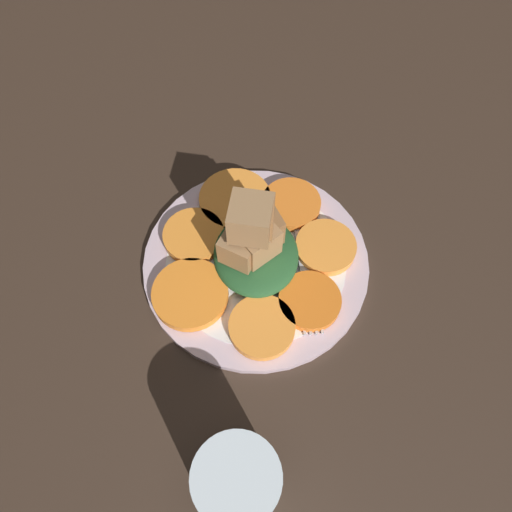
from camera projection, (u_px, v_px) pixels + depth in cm
name	position (u px, v px, depth cm)	size (l,w,h in cm)	color
table_slab	(256.00, 268.00, 63.10)	(120.00, 120.00, 2.00)	#38281E
plate	(256.00, 262.00, 61.77)	(27.78, 27.78, 1.05)	silver
carrot_slice_0	(310.00, 301.00, 57.96)	(7.31, 7.31, 1.27)	orange
carrot_slice_1	(326.00, 247.00, 61.39)	(7.52, 7.52, 1.27)	orange
carrot_slice_2	(291.00, 204.00, 64.43)	(7.66, 7.66, 1.27)	orange
carrot_slice_3	(235.00, 200.00, 64.76)	(9.32, 9.32, 1.27)	orange
carrot_slice_4	(194.00, 236.00, 62.15)	(7.66, 7.66, 1.27)	orange
carrot_slice_5	(190.00, 294.00, 58.38)	(8.98, 8.98, 1.27)	orange
carrot_slice_6	(258.00, 327.00, 56.43)	(7.61, 7.61, 1.27)	orange
center_pile	(254.00, 242.00, 57.67)	(11.42, 10.28, 11.67)	#235128
fork	(304.00, 267.00, 60.54)	(18.08, 2.37, 0.40)	#B2B2B7
water_glass	(238.00, 482.00, 46.10)	(7.95, 7.95, 9.38)	silver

